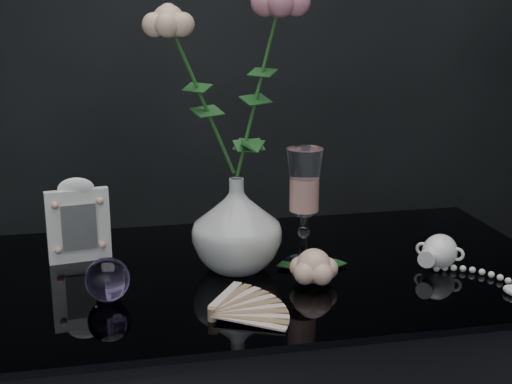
{
  "coord_description": "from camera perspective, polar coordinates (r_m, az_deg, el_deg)",
  "views": [
    {
      "loc": [
        -0.25,
        -1.11,
        1.23
      ],
      "look_at": [
        -0.02,
        -0.01,
        0.92
      ],
      "focal_mm": 50.0,
      "sensor_mm": 36.0,
      "label": 1
    }
  ],
  "objects": [
    {
      "name": "vase",
      "position": [
        1.25,
        -1.55,
        -2.62
      ],
      "size": [
        0.19,
        0.19,
        0.17
      ],
      "primitive_type": "imported",
      "rotation": [
        0.0,
        0.0,
        0.19
      ],
      "color": "silver",
      "rests_on": "table"
    },
    {
      "name": "wine_glass",
      "position": [
        1.27,
        3.86,
        -1.23
      ],
      "size": [
        0.08,
        0.08,
        0.21
      ],
      "primitive_type": null,
      "rotation": [
        0.0,
        0.0,
        0.25
      ],
      "color": "white",
      "rests_on": "table"
    },
    {
      "name": "picture_frame",
      "position": [
        1.33,
        -14.05,
        -2.16
      ],
      "size": [
        0.13,
        0.11,
        0.16
      ],
      "primitive_type": null,
      "rotation": [
        0.0,
        0.0,
        0.15
      ],
      "color": "white",
      "rests_on": "table"
    },
    {
      "name": "paperweight",
      "position": [
        1.16,
        -11.8,
        -6.87
      ],
      "size": [
        0.08,
        0.08,
        0.07
      ],
      "primitive_type": null,
      "rotation": [
        0.0,
        0.0,
        -0.09
      ],
      "color": "#9F7FCE",
      "rests_on": "table"
    },
    {
      "name": "paper_fan",
      "position": [
        1.08,
        -3.52,
        -9.64
      ],
      "size": [
        0.25,
        0.2,
        0.02
      ],
      "primitive_type": null,
      "rotation": [
        0.0,
        0.0,
        -0.09
      ],
      "color": "#F5E3C4",
      "rests_on": "table"
    },
    {
      "name": "loose_rose",
      "position": [
        1.21,
        4.64,
        -5.96
      ],
      "size": [
        0.14,
        0.18,
        0.06
      ],
      "primitive_type": null,
      "rotation": [
        0.0,
        0.0,
        0.0
      ],
      "color": "beige",
      "rests_on": "table"
    },
    {
      "name": "pearl_jar",
      "position": [
        1.32,
        14.5,
        -4.52
      ],
      "size": [
        0.31,
        0.31,
        0.06
      ],
      "primitive_type": null,
      "rotation": [
        0.0,
        0.0,
        -0.67
      ],
      "color": "white",
      "rests_on": "table"
    },
    {
      "name": "roses",
      "position": [
        1.2,
        -1.76,
        9.5
      ],
      "size": [
        0.26,
        0.11,
        0.39
      ],
      "color": "beige",
      "rests_on": "vase"
    }
  ]
}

